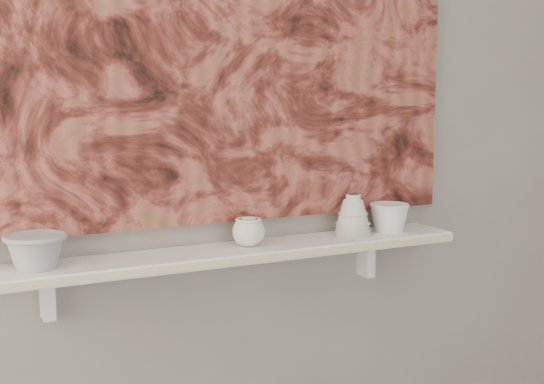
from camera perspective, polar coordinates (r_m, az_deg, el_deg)
wall_back at (r=2.14m, az=-4.16°, el=7.32°), size 3.60×0.00×3.60m
shelf at (r=2.10m, az=-3.03°, el=-4.64°), size 1.40×0.18×0.03m
shelf_stripe at (r=2.02m, az=-1.95°, el=-5.15°), size 1.40×0.01×0.02m
bracket_left at (r=2.04m, az=-16.56°, el=-7.52°), size 0.03×0.06×0.12m
bracket_right at (r=2.41m, az=7.09°, el=-4.89°), size 0.03×0.06×0.12m
painting at (r=2.13m, az=-4.06°, el=12.44°), size 1.50×0.02×1.10m
house_motif at (r=2.33m, az=6.38°, el=4.45°), size 0.09×0.00×0.08m
bowl_grey at (r=1.94m, az=-17.37°, el=-4.25°), size 0.18×0.18×0.09m
cup_cream at (r=2.11m, az=-1.78°, el=-3.01°), size 0.11×0.11×0.08m
bell_vessel at (r=2.27m, az=6.12°, el=-1.72°), size 0.12×0.12×0.12m
bowl_white at (r=2.35m, az=8.82°, el=-1.90°), size 0.13×0.13×0.09m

